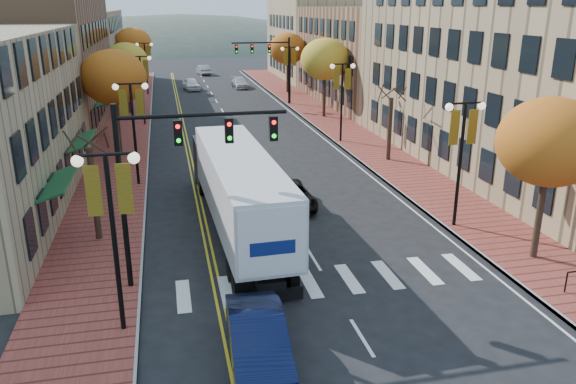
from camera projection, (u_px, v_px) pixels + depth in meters
ground at (343, 307)px, 19.90m from camera, size 200.00×200.00×0.00m
sidewalk_left at (127, 129)px, 48.14m from camera, size 4.00×85.00×0.15m
sidewalk_right at (328, 120)px, 51.82m from camera, size 4.00×85.00×0.15m
building_left_mid at (27, 62)px, 48.02m from camera, size 12.00×24.00×11.00m
building_left_far at (70, 50)px, 71.41m from camera, size 12.00×26.00×9.50m
building_right_near at (545, 49)px, 36.14m from camera, size 15.00×28.00×15.00m
building_right_mid at (388, 55)px, 61.01m from camera, size 15.00×24.00×10.00m
building_right_far at (331, 39)px, 81.23m from camera, size 15.00×20.00×11.00m
tree_left_a at (94, 194)px, 24.76m from camera, size 0.28×0.28×4.20m
tree_left_b at (113, 77)px, 38.56m from camera, size 4.48×4.48×7.21m
tree_left_c at (126, 62)px, 53.51m from camera, size 4.16×4.16×6.69m
tree_left_d at (133, 44)px, 70.01m from camera, size 4.61×4.61×7.42m
tree_right_a at (550, 142)px, 22.00m from camera, size 4.16×4.16×6.69m
tree_right_b at (390, 129)px, 37.71m from camera, size 0.28×0.28×4.20m
tree_right_c at (325, 59)px, 51.51m from camera, size 4.48×4.48×7.21m
tree_right_d at (287, 48)px, 66.38m from camera, size 4.35×4.35×7.00m
lamp_left_a at (111, 209)px, 17.01m from camera, size 1.96×0.36×6.05m
lamp_left_b at (133, 114)px, 31.83m from camera, size 1.96×0.36×6.05m
lamp_left_c at (141, 77)px, 48.50m from camera, size 1.96×0.36×6.05m
lamp_left_d at (145, 58)px, 65.17m from camera, size 1.96×0.36×6.05m
lamp_right_a at (462, 140)px, 25.64m from camera, size 1.96×0.36×6.05m
lamp_right_b at (342, 87)px, 42.31m from camera, size 1.96×0.36×6.05m
lamp_right_c at (290, 64)px, 58.98m from camera, size 1.96×0.36×6.05m
traffic_mast_near at (175, 160)px, 20.00m from camera, size 6.10×0.35×7.00m
traffic_mast_far at (271, 58)px, 58.36m from camera, size 6.10×0.34×7.00m
semi_truck at (236, 183)px, 26.09m from camera, size 3.04×15.92×3.96m
navy_sedan at (258, 340)px, 16.56m from camera, size 1.87×4.81×1.56m
black_suv at (291, 195)px, 29.65m from camera, size 2.20×4.54×1.24m
car_far_white at (191, 84)px, 70.46m from camera, size 2.33×4.60×1.50m
car_far_silver at (240, 83)px, 72.28m from camera, size 2.01×4.58×1.31m
car_far_oncoming at (203, 70)px, 86.13m from camera, size 2.02×4.55×1.45m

